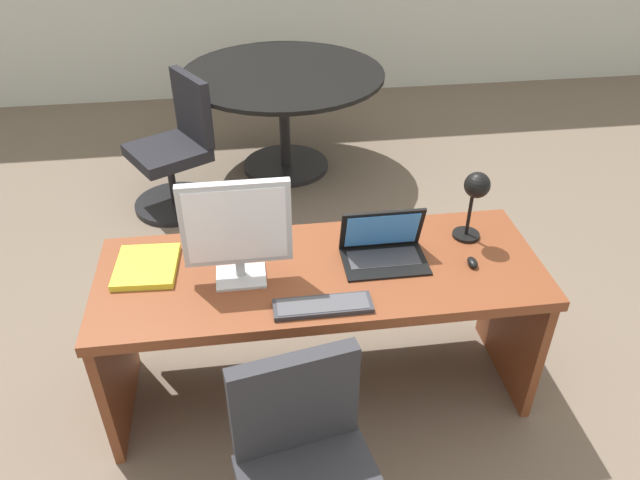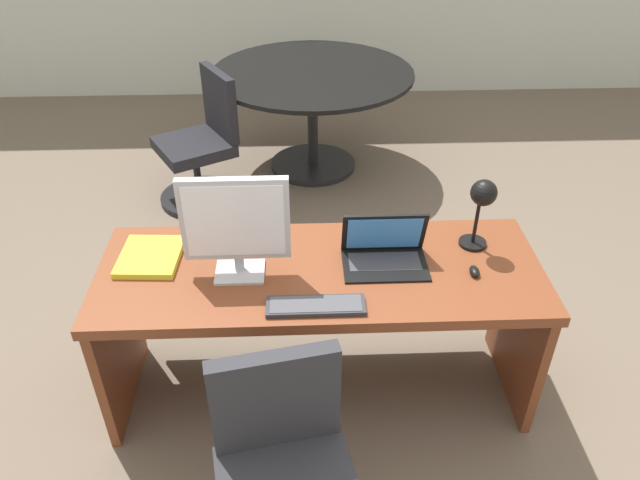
% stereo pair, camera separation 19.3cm
% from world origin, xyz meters
% --- Properties ---
extents(ground, '(12.00, 12.00, 0.00)m').
position_xyz_m(ground, '(0.00, 1.50, 0.00)').
color(ground, '#6B5B4C').
extents(desk, '(1.85, 0.68, 0.73)m').
position_xyz_m(desk, '(0.00, 0.04, 0.54)').
color(desk, brown).
rests_on(desk, ground).
extents(monitor, '(0.42, 0.16, 0.44)m').
position_xyz_m(monitor, '(-0.33, -0.02, 0.97)').
color(monitor, '#B7BABF').
rests_on(monitor, desk).
extents(laptop, '(0.35, 0.24, 0.22)m').
position_xyz_m(laptop, '(0.27, 0.05, 0.79)').
color(laptop, black).
rests_on(laptop, desk).
extents(keyboard, '(0.38, 0.11, 0.02)m').
position_xyz_m(keyboard, '(-0.03, -0.25, 0.74)').
color(keyboard, '#2D2D33').
rests_on(keyboard, desk).
extents(mouse, '(0.04, 0.07, 0.03)m').
position_xyz_m(mouse, '(0.63, -0.06, 0.74)').
color(mouse, black).
rests_on(mouse, desk).
extents(desk_lamp, '(0.12, 0.14, 0.33)m').
position_xyz_m(desk_lamp, '(0.67, 0.12, 0.96)').
color(desk_lamp, black).
rests_on(desk_lamp, desk).
extents(book, '(0.26, 0.29, 0.03)m').
position_xyz_m(book, '(-0.71, 0.09, 0.74)').
color(book, yellow).
rests_on(book, desk).
extents(coffee_mug, '(0.11, 0.08, 0.08)m').
position_xyz_m(coffee_mug, '(-0.44, 0.21, 0.77)').
color(coffee_mug, blue).
rests_on(coffee_mug, desk).
extents(meeting_table, '(1.46, 1.46, 0.77)m').
position_xyz_m(meeting_table, '(0.03, 2.26, 0.59)').
color(meeting_table, black).
rests_on(meeting_table, ground).
extents(meeting_chair_near, '(0.64, 0.63, 0.91)m').
position_xyz_m(meeting_chair_near, '(-0.74, 1.82, 0.37)').
color(meeting_chair_near, black).
rests_on(meeting_chair_near, ground).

